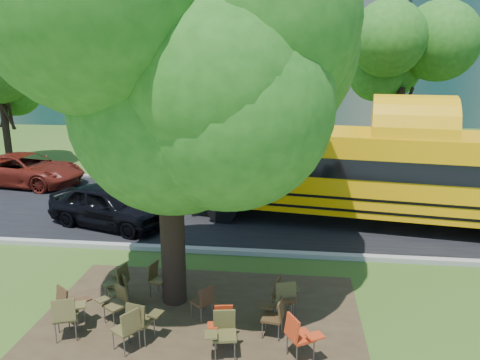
# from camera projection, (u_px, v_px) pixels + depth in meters

# --- Properties ---
(ground) EXTENTS (160.00, 160.00, 0.00)m
(ground) POSITION_uv_depth(u_px,v_px,m) (164.00, 303.00, 11.01)
(ground) COLOR #305019
(ground) RESTS_ON ground
(dirt_patch) EXTENTS (7.00, 4.50, 0.03)m
(dirt_patch) POSITION_uv_depth(u_px,v_px,m) (202.00, 316.00, 10.41)
(dirt_patch) COLOR #382819
(dirt_patch) RESTS_ON ground
(asphalt_road) EXTENTS (80.00, 8.00, 0.04)m
(asphalt_road) POSITION_uv_depth(u_px,v_px,m) (214.00, 209.00, 17.73)
(asphalt_road) COLOR black
(asphalt_road) RESTS_ON ground
(kerb_near) EXTENTS (80.00, 0.25, 0.14)m
(kerb_near) POSITION_uv_depth(u_px,v_px,m) (191.00, 250.00, 13.87)
(kerb_near) COLOR gray
(kerb_near) RESTS_ON ground
(kerb_far) EXTENTS (80.00, 0.25, 0.14)m
(kerb_far) POSITION_uv_depth(u_px,v_px,m) (229.00, 180.00, 21.65)
(kerb_far) COLOR gray
(kerb_far) RESTS_ON ground
(bg_tree_2) EXTENTS (4.80, 4.80, 6.62)m
(bg_tree_2) POSITION_uv_depth(u_px,v_px,m) (152.00, 83.00, 25.87)
(bg_tree_2) COLOR black
(bg_tree_2) RESTS_ON ground
(bg_tree_3) EXTENTS (5.60, 5.60, 7.84)m
(bg_tree_3) POSITION_uv_depth(u_px,v_px,m) (403.00, 70.00, 22.28)
(bg_tree_3) COLOR black
(bg_tree_3) RESTS_ON ground
(main_tree) EXTENTS (7.20, 7.20, 8.92)m
(main_tree) POSITION_uv_depth(u_px,v_px,m) (166.00, 72.00, 9.73)
(main_tree) COLOR black
(main_tree) RESTS_ON ground
(school_bus) EXTENTS (13.30, 4.64, 3.19)m
(school_bus) POSITION_uv_depth(u_px,v_px,m) (404.00, 173.00, 15.58)
(school_bus) COLOR #F6A807
(school_bus) RESTS_ON ground
(chair_0) EXTENTS (0.67, 0.75, 0.97)m
(chair_0) POSITION_uv_depth(u_px,v_px,m) (67.00, 313.00, 9.42)
(chair_0) COLOR brown
(chair_0) RESTS_ON ground
(chair_1) EXTENTS (0.79, 0.62, 0.92)m
(chair_1) POSITION_uv_depth(u_px,v_px,m) (69.00, 301.00, 9.95)
(chair_1) COLOR #482C19
(chair_1) RESTS_ON ground
(chair_2) EXTENTS (0.61, 0.78, 0.91)m
(chair_2) POSITION_uv_depth(u_px,v_px,m) (128.00, 325.00, 9.05)
(chair_2) COLOR brown
(chair_2) RESTS_ON ground
(chair_3) EXTENTS (0.73, 0.58, 0.86)m
(chair_3) POSITION_uv_depth(u_px,v_px,m) (116.00, 301.00, 10.04)
(chair_3) COLOR #4F4222
(chair_3) RESTS_ON ground
(chair_4) EXTENTS (0.71, 0.55, 0.93)m
(chair_4) POSITION_uv_depth(u_px,v_px,m) (141.00, 318.00, 9.30)
(chair_4) COLOR #413A1C
(chair_4) RESTS_ON ground
(chair_5) EXTENTS (0.54, 0.55, 0.81)m
(chair_5) POSITION_uv_depth(u_px,v_px,m) (223.00, 322.00, 9.31)
(chair_5) COLOR #AA3012
(chair_5) RESTS_ON ground
(chair_6) EXTENTS (0.51, 0.62, 0.87)m
(chair_6) POSITION_uv_depth(u_px,v_px,m) (275.00, 314.00, 9.53)
(chair_6) COLOR #402B16
(chair_6) RESTS_ON ground
(chair_7) EXTENTS (0.77, 0.63, 0.94)m
(chair_7) POSITION_uv_depth(u_px,v_px,m) (299.00, 334.00, 8.75)
(chair_7) COLOR red
(chair_7) RESTS_ON ground
(chair_8) EXTENTS (0.55, 0.70, 0.94)m
(chair_8) POSITION_uv_depth(u_px,v_px,m) (119.00, 279.00, 10.92)
(chair_8) COLOR #453E1D
(chair_8) RESTS_ON ground
(chair_9) EXTENTS (0.68, 0.54, 0.81)m
(chair_9) POSITION_uv_depth(u_px,v_px,m) (119.00, 287.00, 10.70)
(chair_9) COLOR #423E1C
(chair_9) RESTS_ON ground
(chair_10) EXTENTS (0.53, 0.67, 0.87)m
(chair_10) POSITION_uv_depth(u_px,v_px,m) (157.00, 276.00, 11.14)
(chair_10) COLOR brown
(chair_10) RESTS_ON ground
(chair_11) EXTENTS (0.55, 0.70, 0.82)m
(chair_11) POSITION_uv_depth(u_px,v_px,m) (204.00, 298.00, 10.18)
(chair_11) COLOR #492C1A
(chair_11) RESTS_ON ground
(chair_12) EXTENTS (0.55, 0.71, 0.95)m
(chair_12) POSITION_uv_depth(u_px,v_px,m) (283.00, 294.00, 10.22)
(chair_12) COLOR #452B18
(chair_12) RESTS_ON ground
(chair_13) EXTENTS (0.66, 0.72, 0.97)m
(chair_13) POSITION_uv_depth(u_px,v_px,m) (285.00, 295.00, 10.13)
(chair_13) COLOR #46401E
(chair_13) RESTS_ON ground
(chair_14) EXTENTS (0.62, 0.63, 0.93)m
(chair_14) POSITION_uv_depth(u_px,v_px,m) (223.00, 330.00, 8.90)
(chair_14) COLOR #4F4922
(chair_14) RESTS_ON ground
(black_car) EXTENTS (4.61, 2.97, 1.46)m
(black_car) POSITION_uv_depth(u_px,v_px,m) (109.00, 206.00, 15.82)
(black_car) COLOR black
(black_car) RESTS_ON ground
(bg_car_red) EXTENTS (5.49, 3.13, 1.44)m
(bg_car_red) POSITION_uv_depth(u_px,v_px,m) (26.00, 170.00, 20.92)
(bg_car_red) COLOR #5E1810
(bg_car_red) RESTS_ON ground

